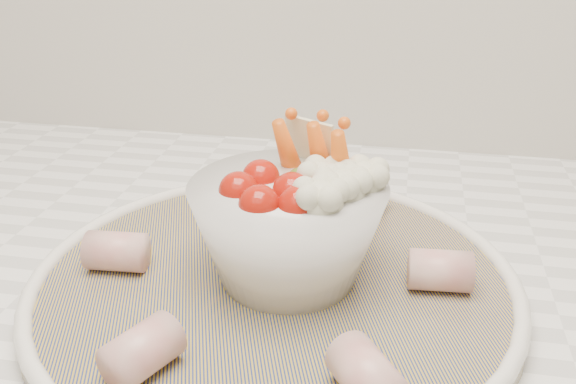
# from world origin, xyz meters

# --- Properties ---
(serving_platter) EXTENTS (0.46, 0.46, 0.02)m
(serving_platter) POSITION_xyz_m (0.02, 1.42, 0.93)
(serving_platter) COLOR navy
(serving_platter) RESTS_ON kitchen_counter
(veggie_bowl) EXTENTS (0.14, 0.14, 0.12)m
(veggie_bowl) POSITION_xyz_m (0.03, 1.42, 0.98)
(veggie_bowl) COLOR white
(veggie_bowl) RESTS_ON serving_platter
(cured_meat_rolls) EXTENTS (0.29, 0.28, 0.03)m
(cured_meat_rolls) POSITION_xyz_m (0.02, 1.42, 0.95)
(cured_meat_rolls) COLOR #C15A58
(cured_meat_rolls) RESTS_ON serving_platter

